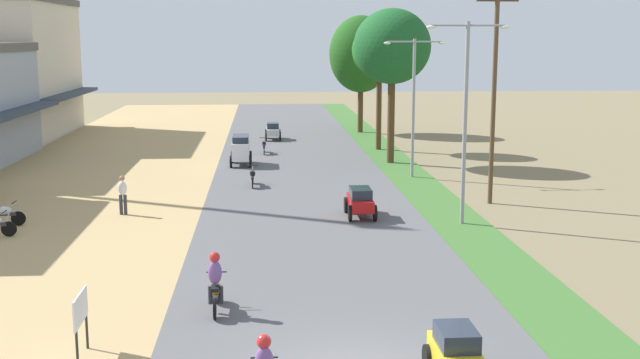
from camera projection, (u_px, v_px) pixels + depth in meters
name	position (u px, v px, depth m)	size (l,w,h in m)	color
shophouse_far	(14.00, 67.00, 57.52)	(8.07, 13.61, 10.10)	beige
parked_motorbike_third	(2.00, 213.00, 30.34)	(1.80, 0.54, 0.94)	black
street_signboard	(81.00, 313.00, 17.77)	(0.06, 1.30, 1.50)	#262628
pedestrian_on_shoulder	(123.00, 193.00, 32.21)	(0.38, 0.28, 1.62)	#33333D
median_tree_nearest	(392.00, 47.00, 44.65)	(4.39, 4.39, 8.78)	#4C351E
median_tree_second	(380.00, 51.00, 50.08)	(3.53, 3.53, 8.10)	#4C351E
median_tree_third	(361.00, 54.00, 59.45)	(4.78, 4.78, 8.79)	#4C351E
streetlamp_near	(465.00, 109.00, 30.05)	(3.16, 0.20, 7.75)	gray
streetlamp_mid	(413.00, 97.00, 40.38)	(3.16, 0.20, 7.09)	gray
utility_pole_near	(494.00, 94.00, 33.98)	(1.80, 0.20, 9.25)	brown
car_hatchback_yellow	(456.00, 354.00, 16.37)	(1.04, 2.00, 1.23)	gold
car_sedan_red	(360.00, 201.00, 31.76)	(1.10, 2.26, 1.19)	red
car_van_white	(241.00, 148.00, 44.64)	(1.19, 2.41, 1.67)	silver
car_sedan_silver	(273.00, 130.00, 55.83)	(1.10, 2.26, 1.19)	#B7BCC1
motorbike_ahead_second	(216.00, 284.00, 20.69)	(0.54, 1.80, 1.66)	black
motorbike_ahead_third	(253.00, 176.00, 38.41)	(0.54, 1.80, 0.94)	black
motorbike_ahead_fourth	(264.00, 146.00, 49.18)	(0.54, 1.80, 0.94)	black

